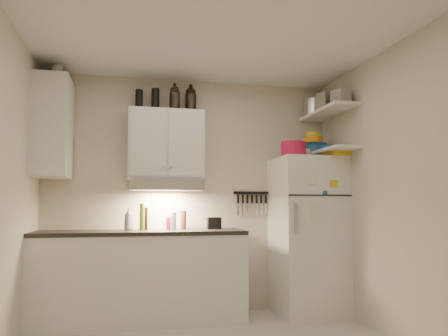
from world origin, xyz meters
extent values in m
cube|color=white|center=(0.00, 0.00, 2.61)|extent=(3.20, 3.00, 0.02)
cube|color=beige|center=(0.00, 1.51, 1.30)|extent=(3.20, 0.02, 2.60)
cube|color=beige|center=(1.61, 0.00, 1.30)|extent=(0.02, 3.00, 2.60)
cube|color=white|center=(-0.55, 1.20, 0.44)|extent=(2.10, 0.60, 0.88)
cube|color=black|center=(-0.55, 1.20, 0.90)|extent=(2.10, 0.62, 0.04)
cube|color=white|center=(-0.30, 1.33, 1.83)|extent=(0.80, 0.33, 0.75)
cube|color=white|center=(-1.44, 1.20, 1.95)|extent=(0.33, 0.55, 1.00)
cube|color=silver|center=(-0.30, 1.27, 1.39)|extent=(0.76, 0.46, 0.12)
cube|color=white|center=(1.25, 1.16, 0.85)|extent=(0.70, 0.68, 1.70)
cube|color=white|center=(1.45, 1.02, 2.20)|extent=(0.30, 0.95, 0.03)
cube|color=white|center=(1.45, 1.02, 1.76)|extent=(0.30, 0.95, 0.03)
cube|color=black|center=(0.70, 1.49, 1.32)|extent=(0.42, 0.02, 0.03)
cylinder|color=#AE143F|center=(1.04, 1.01, 1.78)|extent=(0.35, 0.35, 0.15)
cube|color=gold|center=(1.51, 0.92, 1.75)|extent=(0.26, 0.31, 0.10)
cylinder|color=silver|center=(1.27, 1.17, 1.75)|extent=(0.07, 0.07, 0.10)
cylinder|color=silver|center=(1.44, 1.34, 2.31)|extent=(0.33, 0.33, 0.20)
cube|color=#AAAAAD|center=(1.39, 0.93, 2.30)|extent=(0.21, 0.20, 0.17)
cube|color=#AAAAAD|center=(1.46, 0.73, 2.29)|extent=(0.19, 0.19, 0.15)
cylinder|color=#1A5693|center=(1.40, 1.25, 1.83)|extent=(0.27, 0.27, 0.11)
cylinder|color=orange|center=(1.35, 1.20, 1.91)|extent=(0.21, 0.21, 0.06)
cylinder|color=gold|center=(1.35, 1.20, 1.97)|extent=(0.17, 0.17, 0.05)
cylinder|color=#1A5693|center=(1.49, 1.06, 1.80)|extent=(0.30, 0.30, 0.06)
cylinder|color=black|center=(-0.42, 1.38, 2.33)|extent=(0.11, 0.11, 0.25)
cylinder|color=black|center=(-0.59, 1.40, 2.32)|extent=(0.09, 0.09, 0.24)
cylinder|color=silver|center=(-1.41, 1.21, 2.52)|extent=(0.13, 0.13, 0.14)
imported|color=white|center=(-0.68, 1.24, 1.05)|extent=(0.11, 0.11, 0.27)
cylinder|color=brown|center=(-0.10, 1.32, 1.02)|extent=(0.08, 0.08, 0.20)
cylinder|color=#61731C|center=(-0.54, 1.23, 1.06)|extent=(0.06, 0.06, 0.27)
cylinder|color=black|center=(-0.51, 1.26, 1.04)|extent=(0.06, 0.06, 0.23)
cylinder|color=silver|center=(-0.22, 1.20, 1.01)|extent=(0.08, 0.08, 0.18)
cylinder|color=#AE143F|center=(-0.26, 1.28, 0.99)|extent=(0.07, 0.07, 0.13)
cube|color=black|center=(0.23, 1.33, 0.98)|extent=(0.15, 0.11, 0.13)
camera|label=1|loc=(-0.68, -3.37, 1.17)|focal=35.00mm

